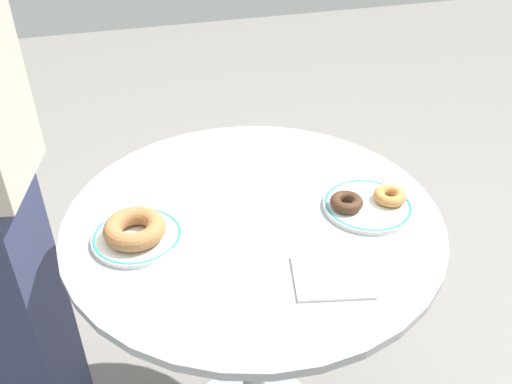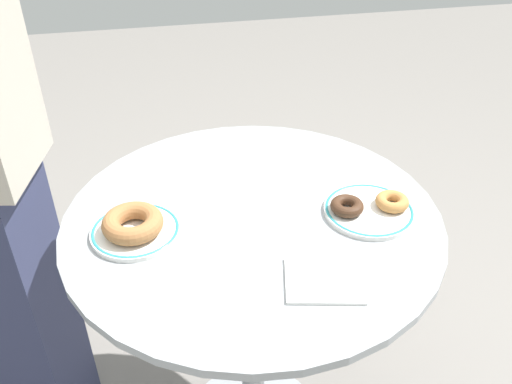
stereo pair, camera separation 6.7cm
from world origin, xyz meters
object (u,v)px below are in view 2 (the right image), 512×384
object	(u,v)px
plate_left	(136,231)
donut_old_fashioned	(392,201)
donut_chocolate	(347,206)
cafe_table	(253,292)
paper_napkin	(324,280)
donut_cinnamon	(133,223)
plate_right	(369,210)

from	to	relation	value
plate_left	donut_old_fashioned	xyz separation A→B (m)	(0.51, -0.03, 0.02)
donut_chocolate	cafe_table	bearing A→B (deg)	168.45
donut_chocolate	paper_napkin	bearing A→B (deg)	-120.02
donut_cinnamon	paper_napkin	bearing A→B (deg)	-31.39
plate_right	paper_napkin	bearing A→B (deg)	-130.71
donut_cinnamon	paper_napkin	world-z (taller)	donut_cinnamon
plate_left	donut_chocolate	xyz separation A→B (m)	(0.41, -0.03, 0.02)
donut_chocolate	donut_cinnamon	bearing A→B (deg)	177.15
plate_left	donut_old_fashioned	world-z (taller)	donut_old_fashioned
plate_left	plate_right	xyz separation A→B (m)	(0.46, -0.03, 0.00)
plate_right	donut_cinnamon	bearing A→B (deg)	177.17
plate_right	donut_chocolate	xyz separation A→B (m)	(-0.05, 0.00, 0.02)
plate_right	donut_chocolate	world-z (taller)	donut_chocolate
plate_right	donut_old_fashioned	size ratio (longest dim) A/B	2.71
donut_old_fashioned	donut_cinnamon	bearing A→B (deg)	177.29
cafe_table	plate_left	world-z (taller)	plate_left
cafe_table	plate_right	distance (m)	0.32
plate_left	donut_cinnamon	distance (m)	0.02
paper_napkin	donut_chocolate	bearing A→B (deg)	59.98
donut_old_fashioned	donut_chocolate	world-z (taller)	same
plate_left	donut_cinnamon	bearing A→B (deg)	-119.49
plate_right	paper_napkin	xyz separation A→B (m)	(-0.15, -0.17, -0.00)
donut_cinnamon	donut_old_fashioned	xyz separation A→B (m)	(0.51, -0.02, -0.01)
plate_left	cafe_table	bearing A→B (deg)	2.99
donut_old_fashioned	donut_chocolate	bearing A→B (deg)	177.90
donut_chocolate	paper_napkin	world-z (taller)	donut_chocolate
donut_chocolate	donut_old_fashioned	bearing A→B (deg)	-2.10
cafe_table	plate_right	bearing A→B (deg)	-9.77
plate_left	donut_cinnamon	xyz separation A→B (m)	(-0.00, -0.00, 0.02)
donut_chocolate	plate_right	bearing A→B (deg)	-2.63
donut_cinnamon	cafe_table	bearing A→B (deg)	4.11
plate_right	donut_chocolate	distance (m)	0.05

